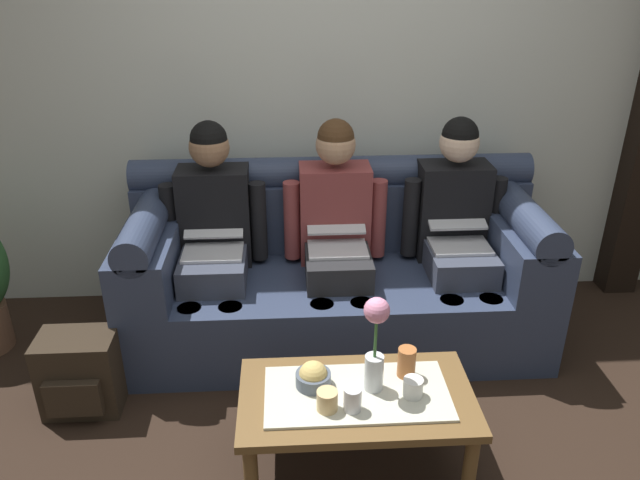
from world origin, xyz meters
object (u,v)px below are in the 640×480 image
cup_far_left (413,387)px  backpack_left (81,374)px  cup_near_right (353,399)px  cup_far_center (327,400)px  person_right (456,224)px  person_middle (336,227)px  snack_bowl (313,377)px  cup_near_left (407,362)px  coffee_table (356,404)px  person_left (214,230)px  flower_vase (375,340)px  couch (336,274)px

cup_far_left → backpack_left: size_ratio=0.20×
cup_near_right → cup_far_center: size_ratio=1.18×
person_right → cup_far_left: 1.17m
person_middle → snack_bowl: bearing=-99.9°
person_middle → cup_far_center: (-0.13, -1.13, -0.21)m
cup_near_left → cup_near_right: cup_near_left is taller
coffee_table → cup_near_left: (0.22, 0.10, 0.13)m
snack_bowl → cup_near_right: size_ratio=1.45×
person_left → person_middle: same height
person_middle → flower_vase: person_middle is taller
person_right → cup_near_right: size_ratio=12.32×
couch → flower_vase: (0.07, -1.02, 0.27)m
snack_bowl → coffee_table: bearing=-17.5°
person_left → cup_near_right: (0.62, -1.14, -0.20)m
person_left → cup_near_left: size_ratio=9.42×
person_right → cup_near_left: person_right is taller
person_right → cup_far_left: person_right is taller
person_right → coffee_table: size_ratio=1.29×
coffee_table → cup_far_center: (-0.13, -0.09, 0.10)m
flower_vase → cup_far_center: bearing=-149.8°
person_left → flower_vase: bearing=-54.7°
person_left → flower_vase: size_ratio=2.92×
person_right → backpack_left: (-1.90, -0.58, -0.46)m
cup_near_left → cup_near_right: size_ratio=1.31×
person_left → cup_near_right: person_left is taller
person_middle → coffee_table: (0.00, -1.04, -0.32)m
flower_vase → backpack_left: flower_vase is taller
person_middle → cup_near_left: person_middle is taller
person_left → person_right: bearing=-0.0°
coffee_table → cup_far_left: 0.24m
cup_far_left → backpack_left: cup_far_left is taller
snack_bowl → cup_far_center: snack_bowl is taller
person_middle → cup_near_right: 1.16m
cup_far_left → coffee_table: bearing=171.9°
flower_vase → cup_near_right: 0.24m
coffee_table → cup_near_right: bearing=-106.5°
couch → coffee_table: couch is taller
person_right → couch: bearing=179.7°
flower_vase → backpack_left: (-1.32, 0.44, -0.44)m
person_middle → cup_near_left: bearing=-77.1°
flower_vase → person_right: bearing=60.1°
person_left → coffee_table: bearing=-57.9°
cup_near_right → person_right: bearing=59.1°
snack_bowl → cup_far_center: (0.05, -0.15, 0.00)m
coffee_table → flower_vase: bearing=17.9°
flower_vase → cup_far_center: 0.29m
person_middle → cup_near_right: person_middle is taller
cup_far_center → couch: bearing=83.7°
person_right → flower_vase: 1.17m
coffee_table → snack_bowl: size_ratio=6.59×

